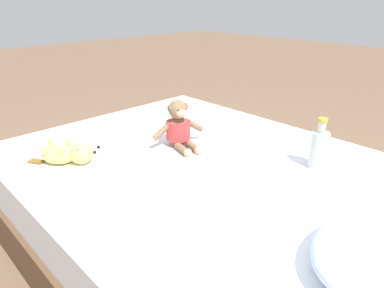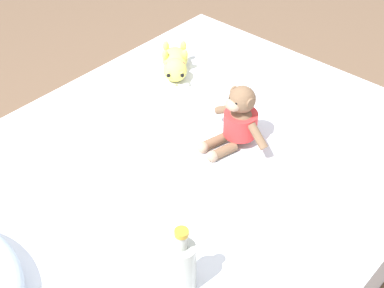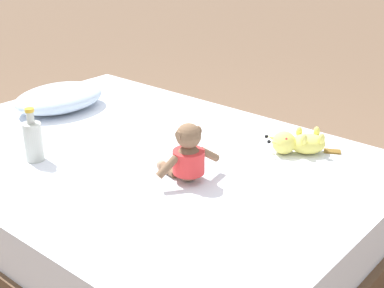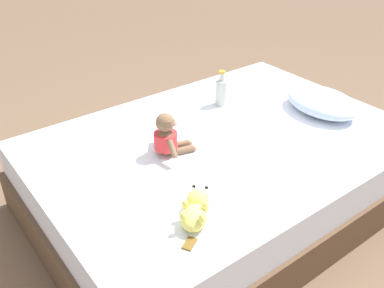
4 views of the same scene
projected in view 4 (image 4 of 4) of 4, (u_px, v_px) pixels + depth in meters
ground_plane at (220, 201)px, 2.61m from camera, size 16.00×16.00×0.00m
bed at (221, 172)px, 2.49m from camera, size 1.47×2.09×0.44m
pillow at (322, 102)px, 2.62m from camera, size 0.50×0.37×0.13m
plush_monkey at (168, 137)px, 2.20m from camera, size 0.29×0.24×0.24m
plush_yellow_creature at (196, 210)px, 1.79m from camera, size 0.26×0.28×0.10m
glass_bottle at (221, 92)px, 2.69m from camera, size 0.08×0.08×0.23m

